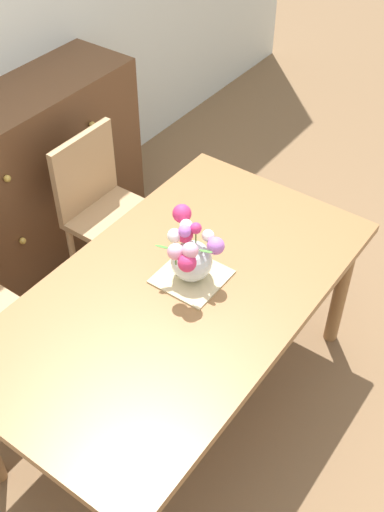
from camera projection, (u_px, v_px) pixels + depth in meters
name	position (u px, v px, depth m)	size (l,w,h in m)	color
ground_plane	(180.00, 400.00, 3.00)	(12.00, 12.00, 0.00)	brown
dining_table	(178.00, 305.00, 2.54)	(1.71, 0.97, 0.76)	olive
chair_right	(104.00, 205.00, 3.27)	(0.42, 0.42, 0.90)	tan
dresser	(30.00, 179.00, 3.47)	(1.40, 0.47, 1.00)	brown
placemat	(192.00, 277.00, 2.54)	(0.26, 0.26, 0.01)	#CCB789
flower_vase	(191.00, 253.00, 2.44)	(0.24, 0.25, 0.28)	silver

